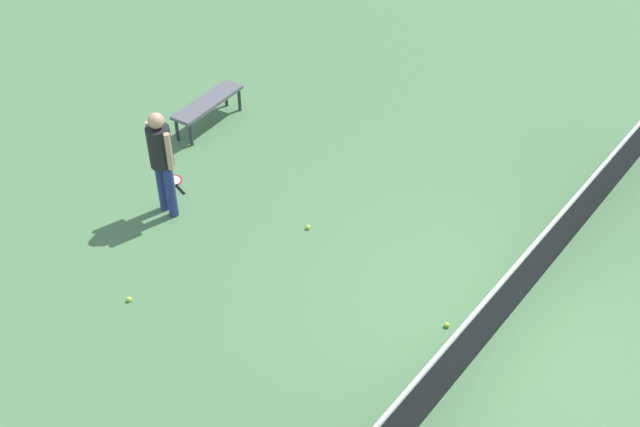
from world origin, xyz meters
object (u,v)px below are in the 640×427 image
Objects in this scene: tennis_ball_midcourt at (308,227)px; tennis_ball_near_player at (129,299)px; tennis_ball_by_net at (447,325)px; tennis_racket_near_player at (173,181)px; player_near_side at (161,156)px; courtside_bench at (208,104)px.

tennis_ball_near_player is at bearing -19.28° from tennis_ball_midcourt.
tennis_ball_by_net is at bearing 121.84° from tennis_ball_near_player.
tennis_racket_near_player is 9.20× the size of tennis_ball_by_net.
tennis_ball_midcourt is (-0.96, 1.88, -0.98)m from player_near_side.
tennis_ball_near_player is 1.00× the size of tennis_ball_by_net.
tennis_ball_near_player is at bearing 30.98° from player_near_side.
tennis_ball_midcourt is at bearing -99.25° from tennis_ball_by_net.
courtside_bench is (-1.57, -0.74, 0.40)m from tennis_racket_near_player.
tennis_racket_near_player is at bearing -145.53° from tennis_ball_near_player.
tennis_racket_near_player is at bearing 25.10° from courtside_bench.
tennis_ball_midcourt is at bearing 160.72° from tennis_ball_near_player.
tennis_ball_midcourt is 0.04× the size of courtside_bench.
player_near_side reaches higher than tennis_ball_near_player.
courtside_bench reaches higher than tennis_ball_by_net.
tennis_racket_near_player is 2.64m from tennis_ball_near_player.
tennis_racket_near_player is 9.20× the size of tennis_ball_near_player.
player_near_side is at bearing -62.87° from tennis_ball_midcourt.
tennis_ball_midcourt is (-0.42, -2.59, 0.00)m from tennis_ball_by_net.
player_near_side is at bearing 30.57° from courtside_bench.
tennis_ball_near_player is at bearing 30.75° from courtside_bench.
tennis_ball_near_player is (1.63, 0.98, -0.98)m from player_near_side.
tennis_ball_near_player is 4.38m from courtside_bench.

